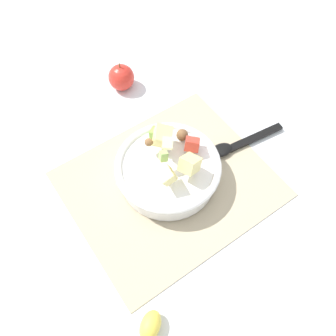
{
  "coord_description": "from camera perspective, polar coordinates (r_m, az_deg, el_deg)",
  "views": [
    {
      "loc": [
        0.24,
        0.33,
        0.72
      ],
      "look_at": [
        -0.01,
        -0.01,
        0.05
      ],
      "focal_mm": 39.48,
      "sensor_mm": 36.0,
      "label": 1
    }
  ],
  "objects": [
    {
      "name": "ground_plane",
      "position": [
        0.83,
        0.21,
        -2.54
      ],
      "size": [
        2.4,
        2.4,
        0.0
      ],
      "primitive_type": "plane",
      "color": "silver"
    },
    {
      "name": "placemat",
      "position": [
        0.83,
        0.21,
        -2.44
      ],
      "size": [
        0.43,
        0.37,
        0.01
      ],
      "primitive_type": "cube",
      "color": "tan",
      "rests_on": "ground_plane"
    },
    {
      "name": "salad_bowl",
      "position": [
        0.8,
        0.04,
        -0.14
      ],
      "size": [
        0.23,
        0.23,
        0.12
      ],
      "color": "white",
      "rests_on": "placemat"
    },
    {
      "name": "serving_spoon",
      "position": [
        0.89,
        10.44,
        3.41
      ],
      "size": [
        0.2,
        0.05,
        0.01
      ],
      "color": "black",
      "rests_on": "placemat"
    },
    {
      "name": "whole_apple",
      "position": [
        1.0,
        -7.22,
        13.72
      ],
      "size": [
        0.07,
        0.07,
        0.08
      ],
      "color": "red",
      "rests_on": "ground_plane"
    }
  ]
}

